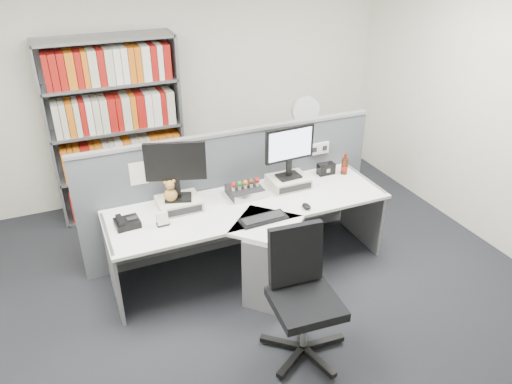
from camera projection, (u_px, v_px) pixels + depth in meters
name	position (u px, v px, depth m)	size (l,w,h in m)	color
ground	(286.00, 320.00, 4.17)	(5.50, 5.50, 0.00)	#25272C
room_shell	(294.00, 121.00, 3.32)	(5.04, 5.54, 2.72)	white
partition	(233.00, 190.00, 4.87)	(3.00, 0.08, 1.27)	#54575F
desk	(258.00, 239.00, 4.43)	(2.60, 1.20, 0.72)	white
monitor_riser_left	(179.00, 204.00, 4.38)	(0.38, 0.31, 0.10)	beige
monitor_riser_right	(288.00, 182.00, 4.76)	(0.38, 0.31, 0.10)	beige
monitor_left	(176.00, 166.00, 4.20)	(0.52, 0.23, 0.54)	black
monitor_right	(290.00, 148.00, 4.59)	(0.51, 0.17, 0.51)	black
desktop_pc	(245.00, 191.00, 4.60)	(0.31, 0.28, 0.08)	black
figurines	(245.00, 183.00, 4.55)	(0.29, 0.05, 0.09)	beige
keyboard	(263.00, 219.00, 4.22)	(0.43, 0.18, 0.03)	black
mouse	(306.00, 206.00, 4.40)	(0.07, 0.11, 0.04)	black
desk_phone	(127.00, 223.00, 4.13)	(0.21, 0.20, 0.09)	black
desk_calendar	(162.00, 220.00, 4.13)	(0.10, 0.08, 0.13)	black
plush_toy	(170.00, 192.00, 4.28)	(0.12, 0.12, 0.20)	#B1813B
speaker	(326.00, 169.00, 5.00)	(0.17, 0.10, 0.12)	black
cola_bottle	(344.00, 166.00, 4.99)	(0.07, 0.07, 0.23)	#3F190A
shelving_unit	(117.00, 132.00, 5.37)	(1.41, 0.40, 2.00)	gray
filing_cabinet	(302.00, 167.00, 6.03)	(0.45, 0.61, 0.70)	gray
desk_fan	(305.00, 113.00, 5.70)	(0.33, 0.20, 0.55)	white
office_chair	(302.00, 291.00, 3.66)	(0.66, 0.68, 1.02)	silver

